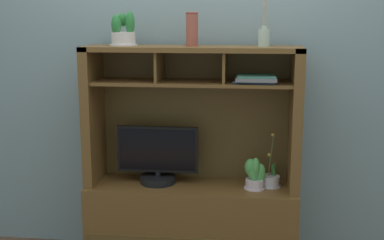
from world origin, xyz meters
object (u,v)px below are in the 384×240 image
at_px(potted_succulent, 123,34).
at_px(ceramic_vase, 192,29).
at_px(media_console, 192,200).
at_px(potted_orchid, 270,180).
at_px(tv_monitor, 158,159).
at_px(potted_fern, 254,174).
at_px(diffuser_bottle, 264,37).
at_px(magazine_stack_left, 256,79).

height_order(potted_succulent, ceramic_vase, potted_succulent).
relative_size(media_console, potted_succulent, 6.82).
bearing_deg(potted_orchid, tv_monitor, -178.74).
relative_size(potted_fern, diffuser_bottle, 0.62).
bearing_deg(potted_orchid, media_console, -178.92).
bearing_deg(potted_fern, diffuser_bottle, 56.30).
bearing_deg(diffuser_bottle, ceramic_vase, -178.34).
distance_m(potted_succulent, ceramic_vase, 0.43).
bearing_deg(magazine_stack_left, diffuser_bottle, 54.93).
distance_m(media_console, ceramic_vase, 1.08).
xyz_separation_m(media_console, potted_succulent, (-0.43, 0.02, 1.05)).
distance_m(tv_monitor, potted_fern, 0.62).
bearing_deg(media_console, magazine_stack_left, -7.56).
distance_m(diffuser_bottle, potted_succulent, 0.86).
relative_size(tv_monitor, ceramic_vase, 2.55).
height_order(potted_orchid, potted_succulent, potted_succulent).
distance_m(potted_orchid, potted_succulent, 1.29).
relative_size(diffuser_bottle, ceramic_vase, 1.58).
bearing_deg(potted_succulent, magazine_stack_left, -4.91).
bearing_deg(ceramic_vase, media_console, 90.00).
height_order(magazine_stack_left, potted_succulent, potted_succulent).
distance_m(media_console, potted_fern, 0.44).
bearing_deg(tv_monitor, potted_fern, -3.60).
xyz_separation_m(diffuser_bottle, potted_succulent, (-0.86, 0.01, 0.02)).
height_order(tv_monitor, potted_succulent, potted_succulent).
relative_size(potted_orchid, potted_succulent, 1.64).
relative_size(media_console, magazine_stack_left, 5.51).
height_order(potted_fern, diffuser_bottle, diffuser_bottle).
distance_m(diffuser_bottle, ceramic_vase, 0.43).
bearing_deg(potted_succulent, media_console, -2.51).
relative_size(media_console, potted_fern, 7.08).
distance_m(magazine_stack_left, potted_succulent, 0.86).
distance_m(potted_fern, magazine_stack_left, 0.59).
height_order(media_console, potted_succulent, potted_succulent).
distance_m(potted_orchid, potted_fern, 0.13).
relative_size(tv_monitor, magazine_stack_left, 2.01).
height_order(tv_monitor, potted_fern, tv_monitor).
relative_size(tv_monitor, potted_fern, 2.58).
bearing_deg(ceramic_vase, potted_fern, -6.19).
xyz_separation_m(potted_orchid, ceramic_vase, (-0.49, -0.01, 0.93)).
xyz_separation_m(tv_monitor, potted_succulent, (-0.21, 0.03, 0.78)).
bearing_deg(tv_monitor, potted_succulent, 173.14).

